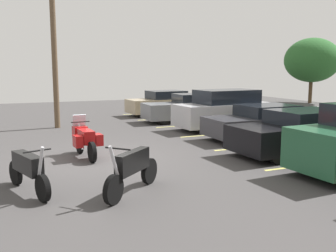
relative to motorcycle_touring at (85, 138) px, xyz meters
The scene contains 12 objects.
ground 0.83m from the motorcycle_touring, 48.99° to the left, with size 44.00×44.00×0.10m, color #423F3F.
motorcycle_touring is the anchor object (origin of this frame).
motorcycle_second 3.65m from the motorcycle_touring, 31.11° to the right, with size 2.16×0.90×1.24m.
motorcycle_third 4.11m from the motorcycle_touring, ahead, with size 1.64×1.77×1.30m.
parking_stripes 7.00m from the motorcycle_touring, 95.34° to the left, with size 20.22×5.10×0.01m.
car_tan 11.57m from the motorcycle_touring, 144.95° to the left, with size 2.08×4.51×1.51m.
car_grey 9.36m from the motorcycle_touring, 132.70° to the left, with size 2.04×4.94×1.50m.
car_silver 8.00m from the motorcycle_touring, 114.51° to the left, with size 2.20×4.93×1.87m.
car_charcoal 7.29m from the motorcycle_touring, 93.74° to the left, with size 1.98×4.53×1.39m.
car_black 7.25m from the motorcycle_touring, 71.54° to the left, with size 2.17×4.96×1.48m.
utility_pole 7.79m from the motorcycle_touring, behind, with size 1.80×0.32×8.56m.
tree_rear 24.67m from the motorcycle_touring, 120.63° to the left, with size 4.49×4.49×5.35m.
Camera 1 is at (11.93, -2.58, 2.87)m, focal length 40.73 mm.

